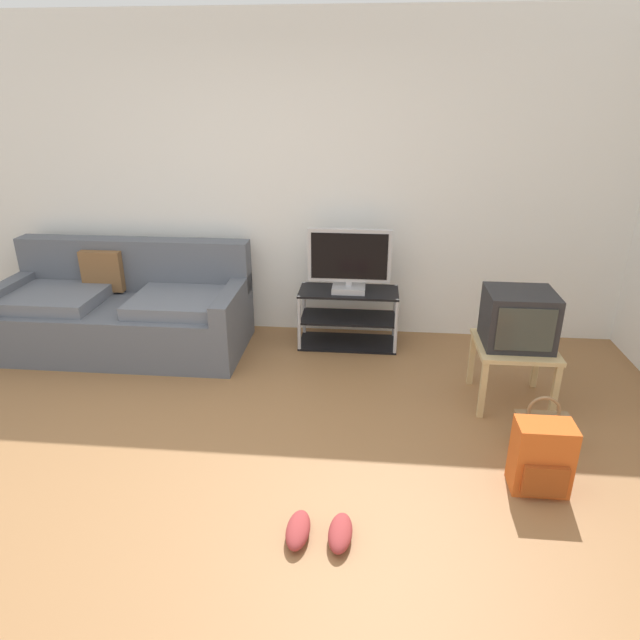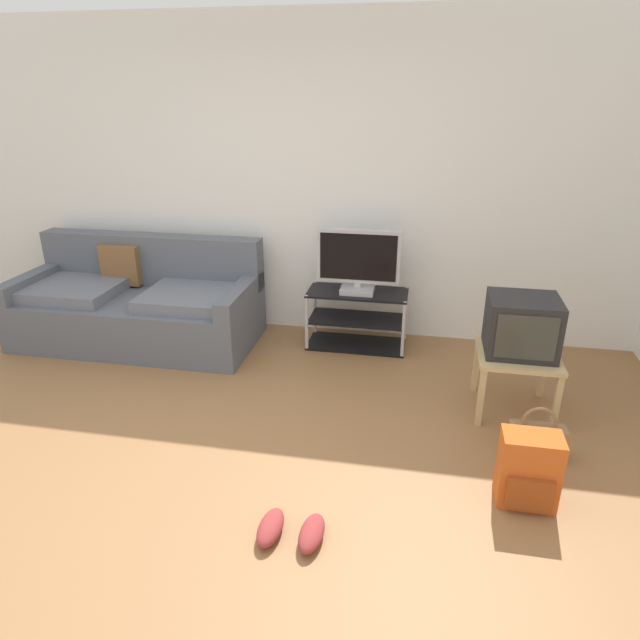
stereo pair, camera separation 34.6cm
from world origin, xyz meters
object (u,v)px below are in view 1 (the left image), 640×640
backpack (541,458)px  sneakers_pair (319,531)px  couch (125,311)px  flat_tv (349,261)px  side_table (514,353)px  crt_tv (518,318)px  tv_stand (348,318)px  handbag (541,429)px

backpack → sneakers_pair: backpack is taller
couch → flat_tv: 1.98m
side_table → backpack: (-0.04, -0.97, -0.17)m
crt_tv → backpack: 1.08m
crt_tv → backpack: size_ratio=1.09×
tv_stand → flat_tv: (0.00, -0.02, 0.52)m
couch → backpack: bearing=-27.8°
couch → side_table: couch is taller
crt_tv → tv_stand: bearing=144.6°
side_table → backpack: 0.99m
side_table → backpack: bearing=-92.5°
tv_stand → backpack: tv_stand is taller
backpack → side_table: bearing=102.8°
side_table → sneakers_pair: (-1.23, -1.48, -0.33)m
tv_stand → backpack: (1.16, -1.84, -0.05)m
flat_tv → crt_tv: bearing=-34.7°
flat_tv → sneakers_pair: size_ratio=2.03×
couch → crt_tv: 3.21m
tv_stand → crt_tv: crt_tv is taller
couch → crt_tv: couch is taller
couch → side_table: 3.20m
couch → handbag: (3.20, -1.21, -0.20)m
handbag → sneakers_pair: bearing=-144.7°
flat_tv → side_table: flat_tv is taller
flat_tv → crt_tv: 1.47m
backpack → tv_stand: bearing=137.5°
couch → crt_tv: (3.13, -0.64, 0.32)m
crt_tv → side_table: bearing=-90.0°
couch → backpack: 3.49m
couch → sneakers_pair: 2.87m
tv_stand → flat_tv: flat_tv is taller
couch → handbag: bearing=-20.7°
flat_tv → crt_tv: flat_tv is taller
tv_stand → flat_tv: size_ratio=1.22×
side_table → crt_tv: crt_tv is taller
side_table → sneakers_pair: bearing=-129.9°
side_table → crt_tv: 0.26m
side_table → sneakers_pair: size_ratio=1.56×
crt_tv → handbag: bearing=-82.4°
handbag → crt_tv: bearing=97.6°
tv_stand → flat_tv: 0.52m
backpack → handbag: bearing=89.7°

